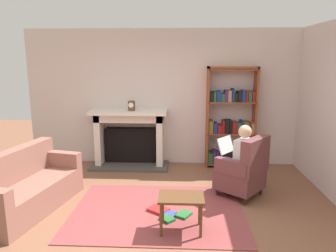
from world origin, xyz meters
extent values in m
plane|color=brown|center=(0.00, 0.00, 0.00)|extent=(14.00, 14.00, 0.00)
cube|color=beige|center=(0.00, 2.55, 1.35)|extent=(5.60, 0.10, 2.70)
cube|color=beige|center=(2.65, 1.25, 1.35)|extent=(0.10, 5.20, 2.70)
cube|color=brown|center=(0.00, 0.30, 0.01)|extent=(2.40, 1.80, 0.01)
cube|color=#4C4742|center=(-0.72, 2.18, 0.03)|extent=(1.53, 0.64, 0.05)
cube|color=black|center=(-0.72, 2.40, 0.40)|extent=(1.01, 0.20, 0.70)
cube|color=silver|center=(-1.32, 2.28, 0.54)|extent=(0.12, 0.44, 1.08)
cube|color=silver|center=(-0.11, 2.28, 0.54)|extent=(0.12, 0.44, 1.08)
cube|color=silver|center=(-0.72, 2.28, 1.00)|extent=(1.33, 0.44, 0.16)
cube|color=silver|center=(-0.72, 2.22, 1.11)|extent=(1.49, 0.56, 0.06)
cylinder|color=brown|center=(-0.65, 2.20, 1.23)|extent=(0.14, 0.14, 0.19)
cylinder|color=white|center=(-0.65, 2.14, 1.25)|extent=(0.10, 0.01, 0.10)
cube|color=brown|center=(0.82, 2.34, 0.99)|extent=(0.04, 0.32, 1.98)
cube|color=brown|center=(1.74, 2.34, 0.99)|extent=(0.04, 0.32, 1.98)
cube|color=brown|center=(1.28, 2.34, 1.96)|extent=(0.96, 0.32, 0.04)
cube|color=brown|center=(1.28, 2.34, 0.06)|extent=(0.92, 0.32, 0.02)
cube|color=#1E592D|center=(0.89, 2.33, 0.18)|extent=(0.09, 0.26, 0.22)
cube|color=#4C1E59|center=(0.98, 2.33, 0.20)|extent=(0.06, 0.26, 0.25)
cube|color=navy|center=(1.04, 2.33, 0.19)|extent=(0.05, 0.26, 0.23)
cube|color=#4C1E59|center=(1.10, 2.33, 0.17)|extent=(0.06, 0.26, 0.20)
cube|color=black|center=(1.17, 2.33, 0.20)|extent=(0.09, 0.26, 0.25)
cube|color=black|center=(1.27, 2.33, 0.20)|extent=(0.08, 0.26, 0.25)
cube|color=maroon|center=(1.36, 2.33, 0.17)|extent=(0.09, 0.26, 0.19)
cube|color=#997F4C|center=(1.44, 2.33, 0.18)|extent=(0.05, 0.26, 0.22)
cube|color=#1E592D|center=(1.51, 2.33, 0.15)|extent=(0.08, 0.26, 0.16)
cube|color=#997F4C|center=(1.59, 2.33, 0.15)|extent=(0.05, 0.26, 0.16)
cube|color=#4C1E59|center=(1.66, 2.33, 0.15)|extent=(0.09, 0.26, 0.16)
cube|color=brown|center=(1.28, 2.34, 0.68)|extent=(0.92, 0.32, 0.02)
cube|color=brown|center=(0.89, 2.33, 0.81)|extent=(0.08, 0.26, 0.24)
cube|color=navy|center=(0.98, 2.33, 0.79)|extent=(0.07, 0.26, 0.20)
cube|color=maroon|center=(1.06, 2.33, 0.77)|extent=(0.09, 0.26, 0.16)
cube|color=maroon|center=(1.13, 2.33, 0.82)|extent=(0.04, 0.26, 0.25)
cube|color=black|center=(1.20, 2.33, 0.82)|extent=(0.08, 0.26, 0.26)
cube|color=black|center=(1.27, 2.33, 0.82)|extent=(0.05, 0.26, 0.25)
cube|color=maroon|center=(1.35, 2.33, 0.80)|extent=(0.09, 0.26, 0.22)
cube|color=#1E592D|center=(1.43, 2.33, 0.80)|extent=(0.07, 0.26, 0.21)
cube|color=navy|center=(1.48, 2.33, 0.82)|extent=(0.04, 0.26, 0.25)
cube|color=brown|center=(1.56, 2.33, 0.81)|extent=(0.09, 0.26, 0.23)
cube|color=maroon|center=(1.63, 2.33, 0.80)|extent=(0.05, 0.26, 0.22)
cube|color=#997F4C|center=(1.69, 2.33, 0.80)|extent=(0.05, 0.26, 0.21)
cube|color=brown|center=(1.28, 2.34, 1.30)|extent=(0.92, 0.32, 0.02)
cube|color=black|center=(0.88, 2.33, 1.40)|extent=(0.07, 0.26, 0.18)
cube|color=#1E592D|center=(0.95, 2.33, 1.41)|extent=(0.05, 0.26, 0.19)
cube|color=navy|center=(1.03, 2.33, 1.41)|extent=(0.09, 0.26, 0.21)
cube|color=#1E592D|center=(1.10, 2.33, 1.39)|extent=(0.06, 0.26, 0.16)
cube|color=#4C1E59|center=(1.16, 2.33, 1.42)|extent=(0.06, 0.26, 0.22)
cube|color=#997F4C|center=(1.23, 2.33, 1.42)|extent=(0.06, 0.26, 0.22)
cube|color=navy|center=(1.29, 2.33, 1.44)|extent=(0.05, 0.26, 0.25)
cube|color=black|center=(1.35, 2.33, 1.39)|extent=(0.05, 0.26, 0.17)
cube|color=black|center=(1.42, 2.33, 1.41)|extent=(0.07, 0.26, 0.20)
cube|color=navy|center=(1.49, 2.33, 1.42)|extent=(0.06, 0.26, 0.22)
cube|color=maroon|center=(1.55, 2.33, 1.42)|extent=(0.04, 0.26, 0.21)
cube|color=#1E592D|center=(1.61, 2.33, 1.41)|extent=(0.06, 0.26, 0.20)
cube|color=maroon|center=(1.68, 2.33, 1.41)|extent=(0.06, 0.26, 0.20)
cube|color=brown|center=(1.28, 2.34, 1.92)|extent=(0.92, 0.32, 0.02)
cylinder|color=#331E14|center=(1.22, 1.28, 0.06)|extent=(0.05, 0.05, 0.12)
cylinder|color=#331E14|center=(0.90, 0.88, 0.06)|extent=(0.05, 0.05, 0.12)
cylinder|color=#331E14|center=(1.59, 0.97, 0.06)|extent=(0.05, 0.05, 0.12)
cylinder|color=#331E14|center=(1.27, 0.58, 0.06)|extent=(0.05, 0.05, 0.12)
cube|color=brown|center=(1.24, 0.93, 0.27)|extent=(0.87, 0.88, 0.30)
cube|color=brown|center=(1.43, 0.77, 0.70)|extent=(0.53, 0.60, 0.55)
cube|color=brown|center=(1.41, 1.13, 0.53)|extent=(0.49, 0.43, 0.22)
cube|color=brown|center=(1.07, 0.72, 0.53)|extent=(0.49, 0.43, 0.22)
cube|color=silver|center=(1.28, 0.89, 0.67)|extent=(0.36, 0.37, 0.50)
sphere|color=#D8AD8C|center=(1.28, 0.89, 1.04)|extent=(0.20, 0.20, 0.20)
cube|color=#191E3F|center=(1.18, 1.08, 0.47)|extent=(0.39, 0.35, 0.12)
cube|color=#191E3F|center=(1.08, 0.96, 0.47)|extent=(0.39, 0.35, 0.12)
cylinder|color=#191E3F|center=(1.03, 1.20, 0.21)|extent=(0.10, 0.10, 0.42)
cylinder|color=#191E3F|center=(0.93, 1.08, 0.21)|extent=(0.10, 0.10, 0.42)
cube|color=white|center=(1.03, 1.10, 0.77)|extent=(0.31, 0.35, 0.25)
cube|color=#925F52|center=(-1.82, 0.28, 0.20)|extent=(1.04, 1.81, 0.40)
cube|color=#925F52|center=(-2.08, 0.33, 0.62)|extent=(0.55, 1.70, 0.45)
cube|color=#925F52|center=(-1.66, 1.03, 0.52)|extent=(0.72, 0.30, 0.24)
cube|color=brown|center=(0.33, -0.20, 0.45)|extent=(0.56, 0.39, 0.03)
cylinder|color=brown|center=(0.09, -0.36, 0.22)|extent=(0.04, 0.04, 0.44)
cylinder|color=brown|center=(0.57, -0.36, 0.22)|extent=(0.04, 0.04, 0.44)
cylinder|color=brown|center=(0.09, -0.05, 0.22)|extent=(0.04, 0.04, 0.44)
cylinder|color=brown|center=(0.57, -0.05, 0.22)|extent=(0.04, 0.04, 0.44)
cube|color=#267233|center=(0.14, 0.03, 0.03)|extent=(0.23, 0.23, 0.04)
cube|color=red|center=(0.01, 0.29, 0.03)|extent=(0.34, 0.32, 0.04)
cube|color=#334CA5|center=(0.16, 0.15, 0.03)|extent=(0.21, 0.24, 0.03)
cube|color=#267233|center=(0.37, 0.17, 0.03)|extent=(0.25, 0.27, 0.03)
camera|label=1|loc=(0.34, -3.84, 2.11)|focal=34.04mm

